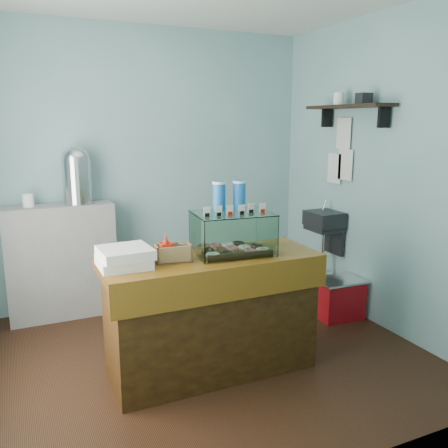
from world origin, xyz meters
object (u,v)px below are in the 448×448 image
coffee_urn (77,173)px  red_cooler (338,298)px  counter (212,314)px  display_case (231,230)px

coffee_urn → red_cooler: (2.22, -1.15, -1.19)m
red_cooler → counter: bearing=-160.8°
counter → display_case: bearing=16.2°
counter → red_cooler: (1.51, 0.43, -0.26)m
counter → red_cooler: size_ratio=3.49×
red_cooler → coffee_urn: bearing=155.9°
counter → coffee_urn: coffee_urn is taller
coffee_urn → counter: bearing=-65.9°
display_case → red_cooler: (1.33, 0.38, -0.88)m
display_case → red_cooler: 1.63m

